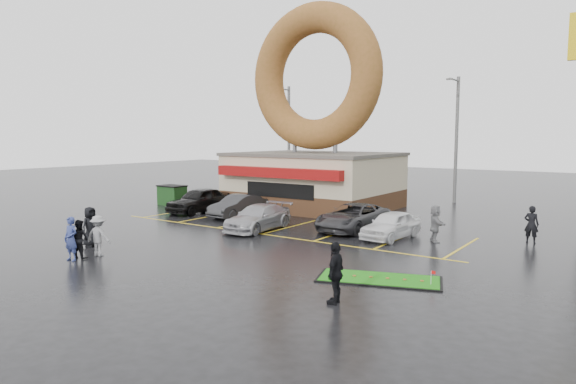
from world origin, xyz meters
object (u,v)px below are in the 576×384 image
Objects in this scene: streetlight_mid at (456,136)px; car_grey at (353,217)px; car_silver at (258,217)px; person_cameraman at (336,273)px; car_black at (199,200)px; donut_shop at (314,141)px; car_dgrey at (238,206)px; person_blue at (71,239)px; streetlight_left at (288,136)px; dumpster at (172,196)px; putting_green at (379,279)px; car_white at (391,225)px.

streetlight_mid is 1.84× the size of car_grey.
person_cameraman is (9.06, -7.85, 0.25)m from car_silver.
car_black is at bearing -177.55° from car_grey.
donut_shop is 3.36× the size of car_dgrey.
donut_shop is 3.02× the size of car_silver.
person_blue is 11.05m from person_cameraman.
car_black is at bearing -80.03° from streetlight_left.
dumpster is 21.96m from putting_green.
donut_shop is 2.93× the size of car_black.
donut_shop is 2.76× the size of car_grey.
dumpster is at bearing 159.92° from car_black.
car_silver is at bearing -143.95° from car_grey.
streetlight_left is 14.04m from streetlight_mid.
car_grey is (13.19, -13.03, -4.10)m from streetlight_left.
putting_green is (12.71, -7.55, -0.63)m from car_dgrey.
person_cameraman reaches higher than person_blue.
person_blue is (-6.75, -26.01, -3.93)m from streetlight_mid.
streetlight_mid is at bearing 68.39° from person_blue.
car_dgrey is 0.82× the size of car_grey.
donut_shop is 1.50× the size of streetlight_mid.
donut_shop is 11.72m from car_white.
streetlight_mid is at bearing 70.01° from car_silver.
putting_green is at bearing -28.99° from car_dgrey.
car_grey is 1.29× the size of car_white.
car_grey is (10.89, 0.05, -0.11)m from car_black.
person_blue is (-1.89, -9.27, 0.21)m from car_silver.
car_black is 12.92m from person_blue.
car_black is 1.15× the size of car_dgrey.
streetlight_left and streetlight_mid have the same top height.
streetlight_mid is at bearing 60.64° from car_dgrey.
streetlight_mid is 15.53m from car_white.
streetlight_mid is 17.91m from car_silver.
person_blue is (-5.94, -11.98, 0.17)m from car_grey.
donut_shop is at bearing 28.82° from dumpster.
streetlight_mid reaches higher than car_dgrey.
donut_shop is 10.59m from streetlight_mid.
car_silver is 0.91× the size of car_grey.
streetlight_left is 26.33m from person_blue.
dumpster is (-9.05, 13.39, -0.20)m from person_blue.
donut_shop reaches higher than streetlight_left.
car_black is 2.70× the size of person_blue.
person_cameraman reaches higher than car_grey.
streetlight_mid is 16.96m from car_dgrey.
person_blue reaches higher than car_silver.
streetlight_left reaches higher than putting_green.
person_blue is at bearing -67.95° from car_black.
car_white is at bearing -6.52° from dumpster.
donut_shop reaches higher than car_silver.
donut_shop reaches higher than putting_green.
car_grey is (4.04, 2.71, 0.03)m from car_silver.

